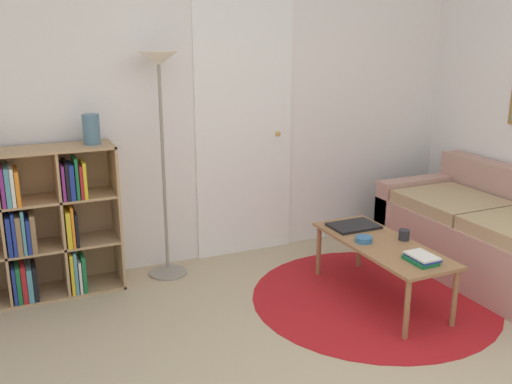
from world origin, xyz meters
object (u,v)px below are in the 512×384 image
object	(u,v)px
floor_lamp	(160,97)
couch	(498,240)
bookshelf	(21,228)
cup	(404,235)
vase_on_shelf	(91,129)
coffee_table	(382,248)
bowl	(364,239)
laptop	(354,226)

from	to	relation	value
floor_lamp	couch	size ratio (longest dim) A/B	0.92
bookshelf	cup	distance (m)	2.65
vase_on_shelf	coffee_table	bearing A→B (deg)	-31.02
coffee_table	bowl	bearing A→B (deg)	150.58
bowl	cup	world-z (taller)	cup
laptop	cup	world-z (taller)	cup
coffee_table	floor_lamp	bearing A→B (deg)	140.52
bookshelf	coffee_table	xyz separation A→B (m)	(2.26, -1.05, -0.14)
couch	cup	xyz separation A→B (m)	(-0.89, 0.02, 0.17)
bookshelf	vase_on_shelf	bearing A→B (deg)	-0.24
couch	laptop	bearing A→B (deg)	159.89
vase_on_shelf	couch	bearing A→B (deg)	-21.13
laptop	coffee_table	bearing A→B (deg)	-90.29
floor_lamp	couch	xyz separation A→B (m)	(2.31, -1.06, -1.08)
bookshelf	coffee_table	world-z (taller)	bookshelf
couch	bowl	bearing A→B (deg)	175.20
couch	laptop	xyz separation A→B (m)	(-1.06, 0.39, 0.14)
floor_lamp	bowl	bearing A→B (deg)	-40.32
bookshelf	cup	world-z (taller)	bookshelf
coffee_table	vase_on_shelf	distance (m)	2.18
cup	coffee_table	bearing A→B (deg)	172.89
laptop	cup	distance (m)	0.41
bookshelf	cup	xyz separation A→B (m)	(2.43, -1.07, -0.06)
cup	floor_lamp	bearing A→B (deg)	143.49
bowl	cup	xyz separation A→B (m)	(0.28, -0.08, 0.02)
bookshelf	laptop	distance (m)	2.37
coffee_table	couch	bearing A→B (deg)	-1.99
floor_lamp	couch	distance (m)	2.76
vase_on_shelf	floor_lamp	bearing A→B (deg)	-2.27
laptop	vase_on_shelf	distance (m)	2.01
bookshelf	laptop	size ratio (longest dim) A/B	3.36
bookshelf	coffee_table	distance (m)	2.49
couch	vase_on_shelf	world-z (taller)	vase_on_shelf
bookshelf	bowl	world-z (taller)	bookshelf
bookshelf	laptop	world-z (taller)	bookshelf
bookshelf	coffee_table	bearing A→B (deg)	-24.86
coffee_table	bowl	size ratio (longest dim) A/B	9.47
bookshelf	vase_on_shelf	world-z (taller)	vase_on_shelf
couch	laptop	distance (m)	1.14
coffee_table	vase_on_shelf	size ratio (longest dim) A/B	5.40
laptop	bowl	distance (m)	0.31
cup	couch	bearing A→B (deg)	-1.02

